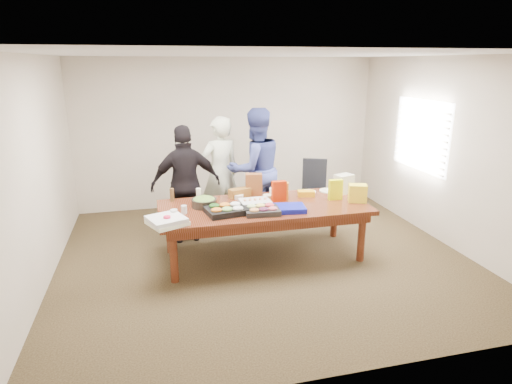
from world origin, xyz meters
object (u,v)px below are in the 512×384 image
object	(u,v)px
office_chair	(318,192)
person_right	(255,170)
conference_table	(263,231)
sheet_cake	(255,203)
person_center	(220,174)
salad_bowl	(204,203)

from	to	relation	value
office_chair	person_right	xyz separation A→B (m)	(-1.12, -0.10, 0.48)
conference_table	office_chair	world-z (taller)	office_chair
person_right	sheet_cake	bearing A→B (deg)	62.97
person_right	conference_table	bearing A→B (deg)	68.76
office_chair	sheet_cake	distance (m)	1.86
office_chair	person_center	world-z (taller)	person_center
salad_bowl	person_center	bearing A→B (deg)	69.83
office_chair	person_right	bearing A→B (deg)	-151.81
person_right	salad_bowl	distance (m)	1.39
person_center	sheet_cake	bearing A→B (deg)	84.49
person_right	sheet_cake	xyz separation A→B (m)	(-0.28, -1.10, -0.19)
conference_table	salad_bowl	xyz separation A→B (m)	(-0.79, 0.13, 0.43)
person_right	office_chair	bearing A→B (deg)	172.26
conference_table	salad_bowl	size ratio (longest dim) A/B	8.32
office_chair	sheet_cake	xyz separation A→B (m)	(-1.39, -1.20, 0.29)
office_chair	person_center	size ratio (longest dim) A/B	0.54
office_chair	person_right	size ratio (longest dim) A/B	0.51
sheet_cake	conference_table	bearing A→B (deg)	-15.60
person_center	sheet_cake	size ratio (longest dim) A/B	4.49
conference_table	office_chair	distance (m)	1.78
person_right	salad_bowl	bearing A→B (deg)	33.25
office_chair	person_center	bearing A→B (deg)	-156.93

